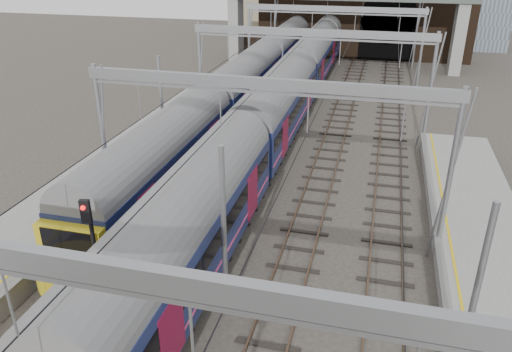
# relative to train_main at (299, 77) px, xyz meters

# --- Properties ---
(ground) EXTENTS (160.00, 160.00, 0.00)m
(ground) POSITION_rel_train_main_xyz_m (2.00, -29.52, -2.65)
(ground) COLOR #38332D
(ground) RESTS_ON ground
(platform_left) EXTENTS (4.32, 55.00, 1.12)m
(platform_left) POSITION_rel_train_main_xyz_m (-8.18, -27.02, -2.10)
(platform_left) COLOR gray
(platform_left) RESTS_ON ground
(tracks) EXTENTS (14.40, 80.00, 0.22)m
(tracks) POSITION_rel_train_main_xyz_m (2.00, -14.52, -2.63)
(tracks) COLOR #4C3828
(tracks) RESTS_ON ground
(overhead_line) EXTENTS (16.80, 80.00, 8.00)m
(overhead_line) POSITION_rel_train_main_xyz_m (2.00, -8.04, 3.92)
(overhead_line) COLOR gray
(overhead_line) RESTS_ON ground
(retaining_wall) EXTENTS (28.00, 2.75, 9.00)m
(retaining_wall) POSITION_rel_train_main_xyz_m (3.40, 22.41, 1.68)
(retaining_wall) COLOR #302015
(retaining_wall) RESTS_ON ground
(overbridge) EXTENTS (28.00, 3.00, 9.25)m
(overbridge) POSITION_rel_train_main_xyz_m (2.00, 16.48, 4.62)
(overbridge) COLOR gray
(overbridge) RESTS_ON ground
(train_main) EXTENTS (3.07, 70.93, 5.19)m
(train_main) POSITION_rel_train_main_xyz_m (0.00, 0.00, 0.00)
(train_main) COLOR black
(train_main) RESTS_ON ground
(train_second) EXTENTS (2.92, 67.48, 4.98)m
(train_second) POSITION_rel_train_main_xyz_m (-4.00, 5.35, -0.09)
(train_second) COLOR black
(train_second) RESTS_ON ground
(signal_near_left) EXTENTS (0.38, 0.47, 4.95)m
(signal_near_left) POSITION_rel_train_main_xyz_m (-2.72, -28.62, 0.46)
(signal_near_left) COLOR black
(signal_near_left) RESTS_ON ground
(equip_cover_a) EXTENTS (0.97, 0.80, 0.10)m
(equip_cover_a) POSITION_rel_train_main_xyz_m (-0.00, -28.98, -2.60)
(equip_cover_a) COLOR blue
(equip_cover_a) RESTS_ON ground
(equip_cover_b) EXTENTS (0.97, 0.77, 0.10)m
(equip_cover_b) POSITION_rel_train_main_xyz_m (3.66, -26.65, -2.60)
(equip_cover_b) COLOR blue
(equip_cover_b) RESTS_ON ground
(equip_cover_c) EXTENTS (0.99, 0.87, 0.10)m
(equip_cover_c) POSITION_rel_train_main_xyz_m (4.25, -26.00, -2.60)
(equip_cover_c) COLOR blue
(equip_cover_c) RESTS_ON ground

